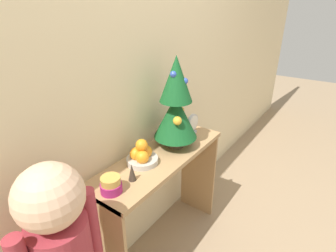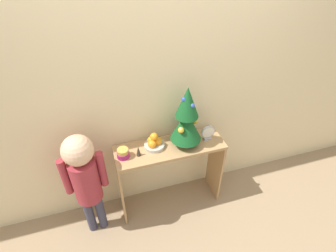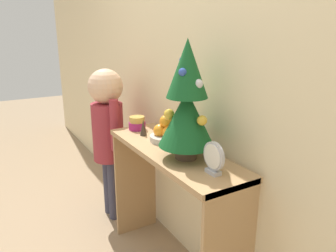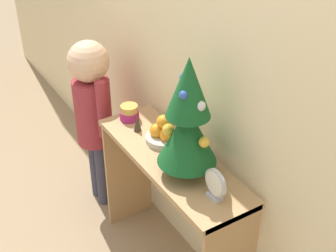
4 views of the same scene
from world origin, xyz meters
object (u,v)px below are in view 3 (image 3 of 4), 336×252
Objects in this scene: singing_bowl at (137,123)px; child_figure at (108,124)px; mini_tree at (187,102)px; figurine at (143,128)px; desk_clock at (214,158)px; fruit_bowl at (166,133)px.

child_figure is (-0.35, -0.08, -0.08)m from singing_bowl.
figurine is at bearing -177.12° from mini_tree.
figurine is 0.09× the size of child_figure.
mini_tree is 5.99× the size of figurine.
figurine is (-0.67, -0.02, -0.03)m from desk_clock.
child_figure reaches higher than desk_clock.
child_figure is (-0.64, -0.13, -0.09)m from fruit_bowl.
figurine is 0.49m from child_figure.
child_figure is (-0.48, -0.06, -0.09)m from figurine.
desk_clock is 0.67m from figurine.
fruit_bowl is (-0.29, 0.05, -0.24)m from mini_tree.
fruit_bowl is at bearing 11.49° from child_figure.
child_figure is at bearing -168.51° from fruit_bowl.
figurine is (0.13, -0.02, 0.01)m from singing_bowl.
desk_clock reaches higher than singing_bowl.
singing_bowl is at bearing 13.24° from child_figure.
mini_tree reaches higher than singing_bowl.
mini_tree is 0.63m from singing_bowl.
singing_bowl is 0.80m from desk_clock.
desk_clock is (0.51, -0.04, 0.03)m from fruit_bowl.
mini_tree is 0.99m from child_figure.
mini_tree is at bearing -9.03° from fruit_bowl.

